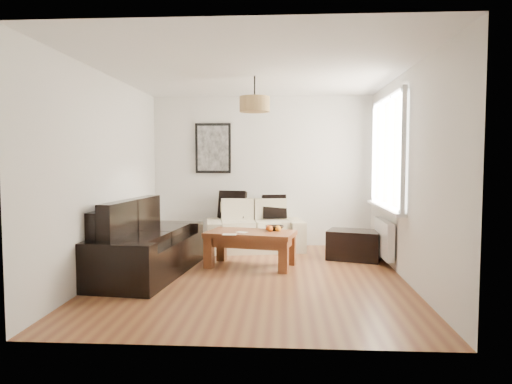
# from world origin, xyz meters

# --- Properties ---
(floor) EXTENTS (4.50, 4.50, 0.00)m
(floor) POSITION_xyz_m (0.00, 0.00, 0.00)
(floor) COLOR brown
(floor) RESTS_ON ground
(ceiling) EXTENTS (3.80, 4.50, 0.00)m
(ceiling) POSITION_xyz_m (0.00, 0.00, 2.60)
(ceiling) COLOR white
(ceiling) RESTS_ON floor
(wall_back) EXTENTS (3.80, 0.04, 2.60)m
(wall_back) POSITION_xyz_m (0.00, 2.25, 1.30)
(wall_back) COLOR silver
(wall_back) RESTS_ON floor
(wall_front) EXTENTS (3.80, 0.04, 2.60)m
(wall_front) POSITION_xyz_m (0.00, -2.25, 1.30)
(wall_front) COLOR silver
(wall_front) RESTS_ON floor
(wall_left) EXTENTS (0.04, 4.50, 2.60)m
(wall_left) POSITION_xyz_m (-1.90, 0.00, 1.30)
(wall_left) COLOR silver
(wall_left) RESTS_ON floor
(wall_right) EXTENTS (0.04, 4.50, 2.60)m
(wall_right) POSITION_xyz_m (1.90, 0.00, 1.30)
(wall_right) COLOR silver
(wall_right) RESTS_ON floor
(window_bay) EXTENTS (0.14, 1.90, 1.60)m
(window_bay) POSITION_xyz_m (1.86, 0.80, 1.60)
(window_bay) COLOR white
(window_bay) RESTS_ON wall_right
(radiator) EXTENTS (0.10, 0.90, 0.52)m
(radiator) POSITION_xyz_m (1.82, 0.80, 0.38)
(radiator) COLOR white
(radiator) RESTS_ON wall_right
(poster) EXTENTS (0.62, 0.04, 0.87)m
(poster) POSITION_xyz_m (-0.85, 2.22, 1.70)
(poster) COLOR black
(poster) RESTS_ON wall_back
(pendant_shade) EXTENTS (0.40, 0.40, 0.20)m
(pendant_shade) POSITION_xyz_m (0.00, 0.30, 2.23)
(pendant_shade) COLOR tan
(pendant_shade) RESTS_ON ceiling
(loveseat_cream) EXTENTS (1.70, 1.12, 0.78)m
(loveseat_cream) POSITION_xyz_m (-0.09, 1.78, 0.39)
(loveseat_cream) COLOR beige
(loveseat_cream) RESTS_ON floor
(sofa_leather) EXTENTS (1.22, 2.14, 0.89)m
(sofa_leather) POSITION_xyz_m (-1.43, 0.03, 0.44)
(sofa_leather) COLOR black
(sofa_leather) RESTS_ON floor
(coffee_table) EXTENTS (1.33, 0.91, 0.50)m
(coffee_table) POSITION_xyz_m (-0.07, 0.58, 0.25)
(coffee_table) COLOR brown
(coffee_table) RESTS_ON floor
(ottoman) EXTENTS (0.88, 0.71, 0.44)m
(ottoman) POSITION_xyz_m (1.45, 1.12, 0.22)
(ottoman) COLOR black
(ottoman) RESTS_ON floor
(cushion_left) EXTENTS (0.48, 0.22, 0.47)m
(cushion_left) POSITION_xyz_m (-0.49, 1.97, 0.73)
(cushion_left) COLOR black
(cushion_left) RESTS_ON loveseat_cream
(cushion_right) EXTENTS (0.42, 0.20, 0.40)m
(cushion_right) POSITION_xyz_m (0.23, 1.97, 0.70)
(cushion_right) COLOR black
(cushion_right) RESTS_ON loveseat_cream
(fruit_bowl) EXTENTS (0.29, 0.29, 0.07)m
(fruit_bowl) POSITION_xyz_m (0.26, 0.71, 0.53)
(fruit_bowl) COLOR black
(fruit_bowl) RESTS_ON coffee_table
(orange_a) EXTENTS (0.10, 0.10, 0.09)m
(orange_a) POSITION_xyz_m (0.20, 0.60, 0.54)
(orange_a) COLOR orange
(orange_a) RESTS_ON fruit_bowl
(orange_b) EXTENTS (0.10, 0.10, 0.09)m
(orange_b) POSITION_xyz_m (0.31, 0.61, 0.54)
(orange_b) COLOR orange
(orange_b) RESTS_ON fruit_bowl
(orange_c) EXTENTS (0.08, 0.08, 0.07)m
(orange_c) POSITION_xyz_m (0.17, 0.67, 0.54)
(orange_c) COLOR #EC4A13
(orange_c) RESTS_ON fruit_bowl
(papers) EXTENTS (0.19, 0.13, 0.01)m
(papers) POSITION_xyz_m (-0.34, 0.29, 0.50)
(papers) COLOR white
(papers) RESTS_ON coffee_table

